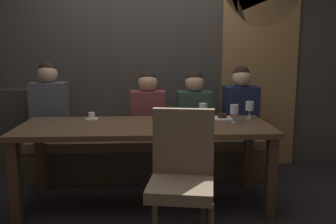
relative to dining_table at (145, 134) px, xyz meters
The scene contains 17 objects.
ground 0.65m from the dining_table, ahead, with size 9.00×9.00×0.00m, color black.
back_wall_tiled 1.49m from the dining_table, 90.00° to the left, with size 6.00×0.12×3.00m, color #423D38.
arched_door 1.91m from the dining_table, 40.43° to the left, with size 0.90×0.05×2.55m.
back_counter 1.87m from the dining_table, 146.14° to the left, with size 1.10×0.28×0.95m, color #38342F.
dining_table is the anchor object (origin of this frame).
banquette_bench 0.82m from the dining_table, 90.00° to the left, with size 2.50×0.44×0.45m.
chair_near_side 0.77m from the dining_table, 70.12° to the right, with size 0.51×0.51×0.98m.
diner_redhead 1.22m from the dining_table, 146.04° to the left, with size 0.36×0.24×0.83m.
diner_bearded 0.71m from the dining_table, 87.85° to the left, with size 0.36×0.24×0.73m.
diner_far_end 0.89m from the dining_table, 53.77° to the left, with size 0.36×0.24×0.72m.
diner_near_end 1.25m from the dining_table, 34.31° to the left, with size 0.36×0.24×0.77m.
wine_glass_far_right 1.05m from the dining_table, 13.79° to the left, with size 0.08×0.08×0.16m.
wine_glass_center_front 0.83m from the dining_table, ahead, with size 0.08×0.08×0.16m.
wine_glass_end_right 0.59m from the dining_table, 15.63° to the left, with size 0.08×0.08×0.16m.
espresso_cup 0.60m from the dining_table, 150.51° to the left, with size 0.12×0.12×0.06m.
dessert_plate 0.77m from the dining_table, 18.30° to the left, with size 0.19×0.19×0.05m.
fork_on_table 0.65m from the dining_table, 24.12° to the left, with size 0.02×0.17×0.01m, color silver.
Camera 1 is at (0.03, -3.19, 1.40)m, focal length 39.49 mm.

